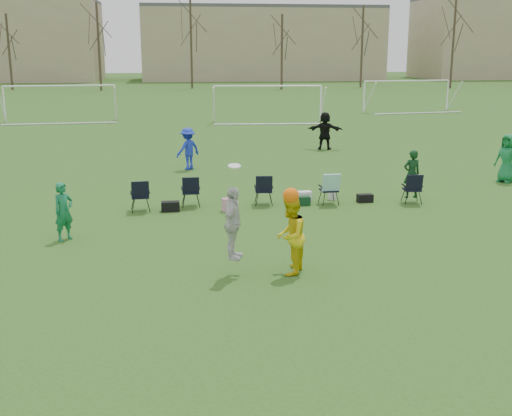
{
  "coord_description": "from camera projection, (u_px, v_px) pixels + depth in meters",
  "views": [
    {
      "loc": [
        -2.27,
        -11.52,
        4.77
      ],
      "look_at": [
        -0.49,
        2.62,
        1.25
      ],
      "focal_mm": 45.0,
      "sensor_mm": 36.0,
      "label": 1
    }
  ],
  "objects": [
    {
      "name": "tree_line",
      "position": [
        194.0,
        47.0,
        78.6
      ],
      "size": [
        110.28,
        3.28,
        11.4
      ],
      "color": "#382B21",
      "rests_on": "ground"
    },
    {
      "name": "fielder_green_near",
      "position": [
        64.0,
        211.0,
        16.38
      ],
      "size": [
        0.65,
        0.65,
        1.51
      ],
      "primitive_type": "imported",
      "rotation": [
        0.0,
        0.0,
        0.78
      ],
      "color": "#136D42",
      "rests_on": "ground"
    },
    {
      "name": "fielder_blue",
      "position": [
        188.0,
        149.0,
        26.12
      ],
      "size": [
        1.26,
        1.18,
        1.71
      ],
      "primitive_type": "imported",
      "rotation": [
        0.0,
        0.0,
        3.8
      ],
      "color": "#192FC2",
      "rests_on": "ground"
    },
    {
      "name": "fielder_green_far",
      "position": [
        507.0,
        158.0,
        23.6
      ],
      "size": [
        0.93,
        1.04,
        1.78
      ],
      "primitive_type": "imported",
      "rotation": [
        0.0,
        0.0,
        -1.04
      ],
      "color": "#14723A",
      "rests_on": "ground"
    },
    {
      "name": "ground",
      "position": [
        298.0,
        301.0,
        12.52
      ],
      "size": [
        260.0,
        260.0,
        0.0
      ],
      "primitive_type": "plane",
      "color": "#2B5019",
      "rests_on": "ground"
    },
    {
      "name": "fielder_black",
      "position": [
        325.0,
        131.0,
        31.41
      ],
      "size": [
        1.79,
        1.03,
        1.84
      ],
      "primitive_type": "imported",
      "rotation": [
        0.0,
        0.0,
        2.84
      ],
      "color": "black",
      "rests_on": "ground"
    },
    {
      "name": "goal_mid",
      "position": [
        268.0,
        93.0,
        43.36
      ],
      "size": [
        7.4,
        0.63,
        2.46
      ],
      "rotation": [
        0.0,
        0.0,
        -0.07
      ],
      "color": "white",
      "rests_on": "ground"
    },
    {
      "name": "center_contest",
      "position": [
        269.0,
        230.0,
        13.79
      ],
      "size": [
        2.05,
        1.05,
        2.44
      ],
      "color": "silver",
      "rests_on": "ground"
    },
    {
      "name": "sideline_setup",
      "position": [
        290.0,
        189.0,
        20.15
      ],
      "size": [
        9.22,
        1.41,
        1.7
      ],
      "color": "#0D3216",
      "rests_on": "ground"
    },
    {
      "name": "building_row",
      "position": [
        228.0,
        42.0,
        104.37
      ],
      "size": [
        126.0,
        16.0,
        13.0
      ],
      "color": "tan",
      "rests_on": "ground"
    },
    {
      "name": "goal_right",
      "position": [
        407.0,
        87.0,
        50.6
      ],
      "size": [
        7.35,
        1.14,
        2.46
      ],
      "rotation": [
        0.0,
        0.0,
        0.14
      ],
      "color": "white",
      "rests_on": "ground"
    },
    {
      "name": "goal_left",
      "position": [
        60.0,
        93.0,
        43.59
      ],
      "size": [
        7.39,
        0.76,
        2.46
      ],
      "rotation": [
        0.0,
        0.0,
        0.09
      ],
      "color": "white",
      "rests_on": "ground"
    }
  ]
}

